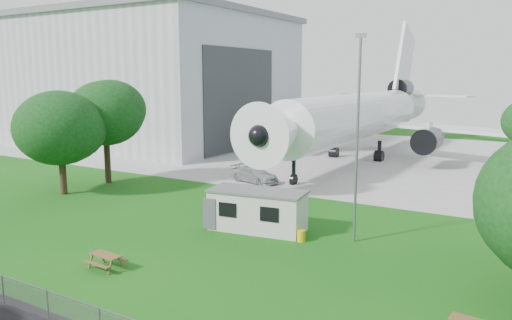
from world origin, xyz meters
The scene contains 11 objects.
ground centered at (0.00, 0.00, 0.00)m, with size 160.00×160.00×0.00m, color #206717.
concrete_apron centered at (0.00, 38.00, 0.01)m, with size 120.00×46.00×0.03m, color #B7B7B2.
hangar centered at (-37.97, 36.00, 9.41)m, with size 43.00×31.00×18.55m.
airliner centered at (-2.00, 35.86, 5.27)m, with size 46.36×47.73×17.69m.
site_cabin centered at (2.10, 5.19, 1.31)m, with size 6.91×3.58×2.62m.
picnic_west centered at (-1.26, -4.40, 0.00)m, with size 1.80×1.50×0.76m, color brown, non-canonical shape.
fence centered at (0.00, -9.50, 0.00)m, with size 58.00×0.04×1.30m, color gray.
lamp_mast centered at (8.20, 6.20, 6.00)m, with size 0.16×0.16×12.00m, color slate.
tree_west_big centered at (-17.21, 10.53, 6.83)m, with size 7.69×7.69×10.69m.
tree_west_small centered at (-16.88, 5.36, 5.75)m, with size 7.48×7.48×9.50m.
car_apron_van centered at (-5.57, 17.54, 0.72)m, with size 2.03×4.99×1.45m, color silver.
Camera 1 is at (17.84, -21.32, 9.77)m, focal length 35.00 mm.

